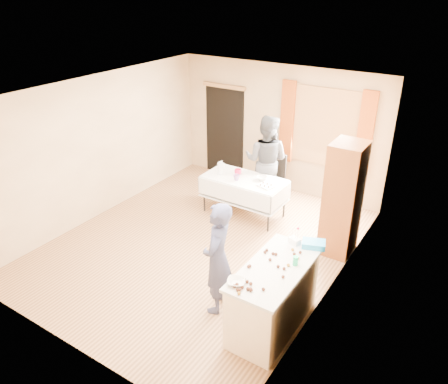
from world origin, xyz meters
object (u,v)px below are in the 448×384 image
Objects in this scene: counter at (273,297)px; girl at (218,258)px; party_table at (244,193)px; cabinet at (343,199)px; chair at (272,186)px; woman at (266,161)px.

girl is (-0.79, -0.09, 0.34)m from counter.
cabinet is at bearing -6.39° from party_table.
chair reaches higher than party_table.
cabinet is 2.04m from woman.
counter is 3.68m from chair.
counter reaches higher than party_table.
girl is at bearing -111.61° from cabinet.
counter is 0.80× the size of woman.
cabinet is 2.21m from counter.
counter is 3.00m from party_table.
girl is at bearing -67.10° from chair.
party_table is 2.70m from girl.
counter is 1.53× the size of chair.
girl is 0.88× the size of woman.
counter is at bearing -54.82° from chair.
party_table is (-1.93, 0.22, -0.50)m from cabinet.
chair is 0.52× the size of woman.
counter is at bearing -52.17° from party_table.
party_table is 0.92m from chair.
woman is at bearing 119.73° from counter.
chair is at bearing 80.66° from party_table.
cabinet is 1.21× the size of party_table.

